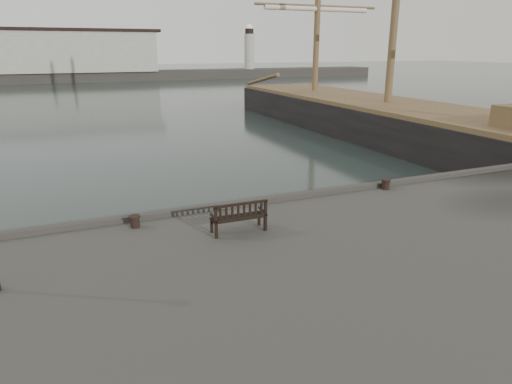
{
  "coord_description": "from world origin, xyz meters",
  "views": [
    {
      "loc": [
        -5.25,
        -13.91,
        6.69
      ],
      "look_at": [
        0.44,
        -0.5,
        2.1
      ],
      "focal_mm": 32.0,
      "sensor_mm": 36.0,
      "label": 1
    }
  ],
  "objects_px": {
    "bollard_left": "(135,221)",
    "bollard_right": "(386,184)",
    "tall_ship_main": "(385,127)",
    "bench": "(239,222)"
  },
  "relations": [
    {
      "from": "bollard_left",
      "to": "bollard_right",
      "type": "bearing_deg",
      "value": 1.38
    },
    {
      "from": "bench",
      "to": "bollard_right",
      "type": "xyz_separation_m",
      "value": [
        6.68,
        1.79,
        -0.1
      ]
    },
    {
      "from": "bench",
      "to": "bollard_right",
      "type": "height_order",
      "value": "bench"
    },
    {
      "from": "bollard_left",
      "to": "bollard_right",
      "type": "relative_size",
      "value": 0.94
    },
    {
      "from": "bench",
      "to": "bollard_left",
      "type": "height_order",
      "value": "bench"
    },
    {
      "from": "bollard_right",
      "to": "tall_ship_main",
      "type": "xyz_separation_m",
      "value": [
        12.4,
        15.67,
        -0.99
      ]
    },
    {
      "from": "bollard_left",
      "to": "tall_ship_main",
      "type": "bearing_deg",
      "value": 36.07
    },
    {
      "from": "tall_ship_main",
      "to": "bollard_right",
      "type": "bearing_deg",
      "value": -128.18
    },
    {
      "from": "bollard_left",
      "to": "bollard_right",
      "type": "distance_m",
      "value": 9.43
    },
    {
      "from": "bollard_left",
      "to": "tall_ship_main",
      "type": "height_order",
      "value": "tall_ship_main"
    }
  ]
}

